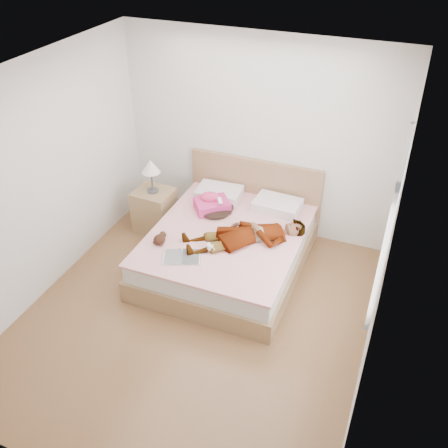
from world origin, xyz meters
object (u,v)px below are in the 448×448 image
at_px(phone, 220,201).
at_px(coffee_mug, 210,248).
at_px(plush_toy, 160,239).
at_px(bed, 230,245).
at_px(magazine, 182,257).
at_px(nightstand, 154,207).
at_px(towel, 211,203).
at_px(woman, 247,232).

distance_m(phone, coffee_mug, 0.80).
bearing_deg(plush_toy, bed, 40.92).
bearing_deg(magazine, coffee_mug, 43.05).
relative_size(phone, nightstand, 0.09).
height_order(magazine, plush_toy, plush_toy).
distance_m(towel, nightstand, 0.87).
height_order(magazine, coffee_mug, coffee_mug).
distance_m(phone, bed, 0.56).
xyz_separation_m(woman, plush_toy, (-0.90, -0.44, -0.04)).
bearing_deg(woman, towel, -161.51).
xyz_separation_m(woman, nightstand, (-1.47, 0.43, -0.26)).
relative_size(woman, magazine, 3.00).
bearing_deg(plush_toy, magazine, -24.43).
bearing_deg(magazine, bed, 67.94).
height_order(magazine, nightstand, nightstand).
bearing_deg(bed, coffee_mug, -95.19).
relative_size(towel, coffee_mug, 4.25).
height_order(phone, plush_toy, phone).
xyz_separation_m(bed, plush_toy, (-0.64, -0.56, 0.29)).
height_order(bed, towel, bed).
relative_size(coffee_mug, plush_toy, 0.62).
height_order(woman, bed, bed).
distance_m(bed, plush_toy, 0.90).
bearing_deg(bed, nightstand, 165.62).
distance_m(phone, plush_toy, 0.94).
bearing_deg(magazine, nightstand, 131.75).
distance_m(magazine, coffee_mug, 0.34).
bearing_deg(phone, woman, -75.14).
xyz_separation_m(towel, plush_toy, (-0.27, -0.88, -0.03)).
distance_m(bed, coffee_mug, 0.57).
bearing_deg(woman, nightstand, -142.87).
relative_size(plush_toy, nightstand, 0.19).
height_order(plush_toy, nightstand, nightstand).
bearing_deg(bed, magazine, -112.06).
height_order(towel, nightstand, nightstand).
distance_m(phone, towel, 0.17).
bearing_deg(plush_toy, woman, 25.77).
bearing_deg(coffee_mug, nightstand, 145.59).
bearing_deg(towel, plush_toy, -106.91).
relative_size(phone, towel, 0.18).
height_order(woman, nightstand, nightstand).
relative_size(bed, plush_toy, 10.26).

